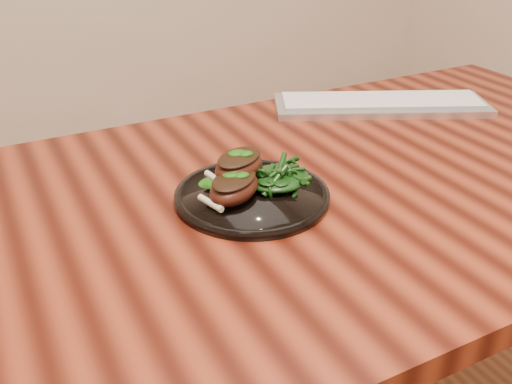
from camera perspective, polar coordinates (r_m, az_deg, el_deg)
desk at (r=0.99m, az=4.51°, el=-3.53°), size 1.60×0.80×0.75m
plate at (r=0.90m, az=-0.39°, el=-0.32°), size 0.24×0.24×0.01m
lamb_chop_front at (r=0.87m, az=-2.22°, el=0.58°), size 0.12×0.11×0.05m
lamb_chop_back at (r=0.89m, az=-1.75°, el=2.77°), size 0.12×0.11×0.04m
herb_smear at (r=0.93m, az=-3.55°, el=1.09°), size 0.08×0.05×0.00m
greens_heap at (r=0.91m, az=2.16°, el=1.79°), size 0.11×0.10×0.04m
keyboard at (r=1.31m, az=12.40°, el=8.59°), size 0.48×0.33×0.02m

